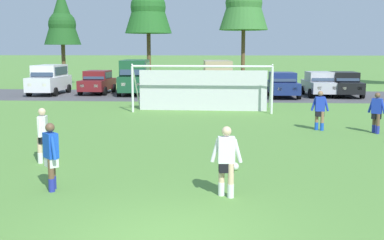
{
  "coord_description": "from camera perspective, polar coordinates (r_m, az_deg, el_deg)",
  "views": [
    {
      "loc": [
        1.03,
        -7.96,
        3.39
      ],
      "look_at": [
        -0.08,
        7.41,
        1.06
      ],
      "focal_mm": 44.71,
      "sensor_mm": 36.0,
      "label": 1
    }
  ],
  "objects": [
    {
      "name": "parked_car_slot_left",
      "position": [
        36.41,
        -11.22,
        4.47
      ],
      "size": [
        2.09,
        4.23,
        1.72
      ],
      "color": "maroon",
      "rests_on": "ground"
    },
    {
      "name": "parked_car_slot_center_left",
      "position": [
        35.44,
        -6.8,
        5.22
      ],
      "size": [
        2.48,
        4.94,
        2.52
      ],
      "color": "#194C2D",
      "rests_on": "ground"
    },
    {
      "name": "player_trailing_back",
      "position": [
        20.43,
        21.16,
        0.8
      ],
      "size": [
        0.62,
        0.53,
        1.64
      ],
      "color": "brown",
      "rests_on": "ground"
    },
    {
      "name": "soccer_goal",
      "position": [
        25.81,
        1.25,
        3.93
      ],
      "size": [
        7.46,
        2.08,
        2.57
      ],
      "color": "white",
      "rests_on": "ground"
    },
    {
      "name": "parked_car_slot_end",
      "position": [
        35.34,
        17.74,
        4.11
      ],
      "size": [
        2.07,
        4.22,
        1.72
      ],
      "color": "black",
      "rests_on": "ground"
    },
    {
      "name": "parked_car_slot_center_right",
      "position": [
        33.52,
        3.04,
        5.08
      ],
      "size": [
        2.47,
        4.94,
        2.52
      ],
      "color": "tan",
      "rests_on": "ground"
    },
    {
      "name": "soccer_ball",
      "position": [
        13.46,
        5.15,
        -5.54
      ],
      "size": [
        0.22,
        0.22,
        0.22
      ],
      "color": "white",
      "rests_on": "ground"
    },
    {
      "name": "parked_car_slot_right",
      "position": [
        33.71,
        10.75,
        4.17
      ],
      "size": [
        2.17,
        4.27,
        1.72
      ],
      "color": "navy",
      "rests_on": "ground"
    },
    {
      "name": "player_defender_far",
      "position": [
        10.95,
        4.11,
        -4.98
      ],
      "size": [
        0.74,
        0.29,
        1.64
      ],
      "color": "beige",
      "rests_on": "ground"
    },
    {
      "name": "tree_left_edge",
      "position": [
        46.04,
        -15.26,
        11.65
      ],
      "size": [
        3.32,
        3.32,
        8.86
      ],
      "color": "brown",
      "rests_on": "ground"
    },
    {
      "name": "player_winger_right",
      "position": [
        20.45,
        15.0,
        1.09
      ],
      "size": [
        0.73,
        0.29,
        1.64
      ],
      "color": "#936B4C",
      "rests_on": "ground"
    },
    {
      "name": "player_striker_near",
      "position": [
        14.84,
        -17.35,
        -1.75
      ],
      "size": [
        0.31,
        0.75,
        1.64
      ],
      "color": "beige",
      "rests_on": "ground"
    },
    {
      "name": "player_midfield_center",
      "position": [
        11.89,
        -16.45,
        -4.23
      ],
      "size": [
        0.51,
        0.64,
        1.64
      ],
      "color": "brown",
      "rests_on": "ground"
    },
    {
      "name": "parked_car_slot_center",
      "position": [
        34.81,
        -1.19,
        4.45
      ],
      "size": [
        2.17,
        4.27,
        1.72
      ],
      "color": "red",
      "rests_on": "ground"
    },
    {
      "name": "parked_car_slot_far_right",
      "position": [
        35.1,
        14.96,
        4.2
      ],
      "size": [
        2.2,
        4.28,
        1.72
      ],
      "color": "#B2B2BC",
      "rests_on": "ground"
    },
    {
      "name": "parked_car_slot_far_left",
      "position": [
        36.74,
        -16.66,
        4.68
      ],
      "size": [
        2.15,
        4.6,
        2.16
      ],
      "color": "silver",
      "rests_on": "ground"
    },
    {
      "name": "parking_lot_strip",
      "position": [
        34.37,
        2.38,
        2.93
      ],
      "size": [
        52.0,
        8.4,
        0.01
      ],
      "primitive_type": "cube",
      "color": "#4C4C51",
      "rests_on": "ground"
    },
    {
      "name": "ground_plane",
      "position": [
        23.23,
        1.53,
        0.2
      ],
      "size": [
        400.0,
        400.0,
        0.0
      ],
      "primitive_type": "plane",
      "color": "#598C3D"
    }
  ]
}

